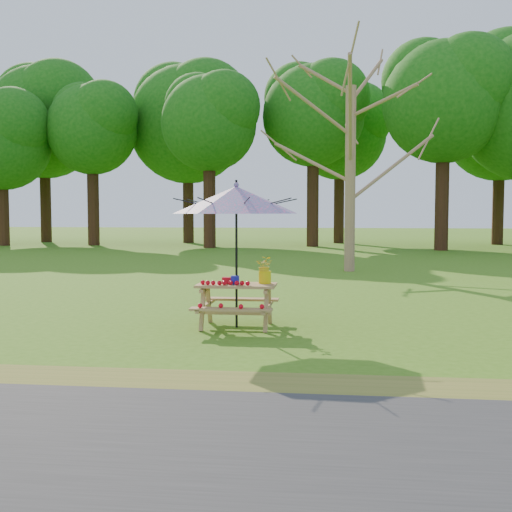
# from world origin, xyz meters

# --- Properties ---
(ground) EXTENTS (120.00, 120.00, 0.00)m
(ground) POSITION_xyz_m (0.00, 0.00, 0.00)
(ground) COLOR #3F7416
(ground) RESTS_ON ground
(treeline) EXTENTS (60.00, 12.00, 16.00)m
(treeline) POSITION_xyz_m (0.00, 22.00, 8.00)
(treeline) COLOR #125B0F
(treeline) RESTS_ON ground
(bare_tree) EXTENTS (7.41, 7.41, 12.60)m
(bare_tree) POSITION_xyz_m (4.34, 10.04, 7.65)
(bare_tree) COLOR #8C684C
(bare_tree) RESTS_ON ground
(picnic_table) EXTENTS (1.20, 1.32, 0.67)m
(picnic_table) POSITION_xyz_m (2.37, 0.50, 0.33)
(picnic_table) COLOR #A07948
(picnic_table) RESTS_ON ground
(patio_umbrella) EXTENTS (2.46, 2.46, 2.25)m
(patio_umbrella) POSITION_xyz_m (2.37, 0.50, 1.95)
(patio_umbrella) COLOR black
(patio_umbrella) RESTS_ON ground
(produce_bins) EXTENTS (0.27, 0.37, 0.13)m
(produce_bins) POSITION_xyz_m (2.30, 0.53, 0.72)
(produce_bins) COLOR #B40E1B
(produce_bins) RESTS_ON picnic_table
(tomatoes_row) EXTENTS (0.77, 0.13, 0.07)m
(tomatoes_row) POSITION_xyz_m (2.22, 0.32, 0.71)
(tomatoes_row) COLOR red
(tomatoes_row) RESTS_ON picnic_table
(flower_bucket) EXTENTS (0.28, 0.25, 0.42)m
(flower_bucket) POSITION_xyz_m (2.80, 0.62, 0.89)
(flower_bucket) COLOR yellow
(flower_bucket) RESTS_ON picnic_table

